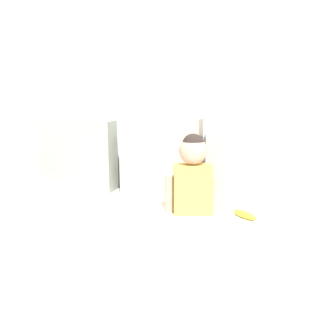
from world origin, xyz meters
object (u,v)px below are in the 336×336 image
throw_pillow_left (77,155)px  toddler (193,174)px  couch (145,240)px  folded_blanket (27,195)px  throw_pillow_right (256,160)px  banana (245,215)px  throw_pillow_center (161,157)px

throw_pillow_left → toddler: 0.96m
couch → folded_blanket: bearing=-170.9°
couch → throw_pillow_right: throw_pillow_right is taller
banana → folded_blanket: size_ratio=0.42×
throw_pillow_left → folded_blanket: size_ratio=1.35×
throw_pillow_center → folded_blanket: 0.86m
couch → folded_blanket: (-0.70, -0.11, 0.25)m
throw_pillow_left → throw_pillow_right: 1.21m
throw_pillow_left → throw_pillow_center: throw_pillow_center is taller
throw_pillow_center → toddler: throw_pillow_center is taller
couch → throw_pillow_right: size_ratio=3.26×
throw_pillow_center → throw_pillow_right: size_ratio=0.87×
throw_pillow_left → toddler: bearing=-21.6°
throw_pillow_center → toddler: 0.45m
folded_blanket → banana: bearing=4.3°
toddler → folded_blanket: toddler is taller
banana → throw_pillow_center: bearing=147.6°
toddler → folded_blanket: bearing=-173.7°
throw_pillow_left → folded_blanket: 0.50m
throw_pillow_center → throw_pillow_right: throw_pillow_right is taller
throw_pillow_right → banana: (-0.03, -0.36, -0.24)m
throw_pillow_left → throw_pillow_right: throw_pillow_right is taller
throw_pillow_center → throw_pillow_right: bearing=0.0°
throw_pillow_left → banana: 1.25m
folded_blanket → throw_pillow_center: bearing=33.4°
throw_pillow_center → banana: (0.57, -0.36, -0.23)m
throw_pillow_right → toddler: size_ratio=1.34×
toddler → banana: toddler is taller
couch → folded_blanket: size_ratio=4.89×
throw_pillow_center → banana: size_ratio=3.06×
throw_pillow_left → throw_pillow_center: bearing=0.0°
folded_blanket → throw_pillow_right: bearing=19.4°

